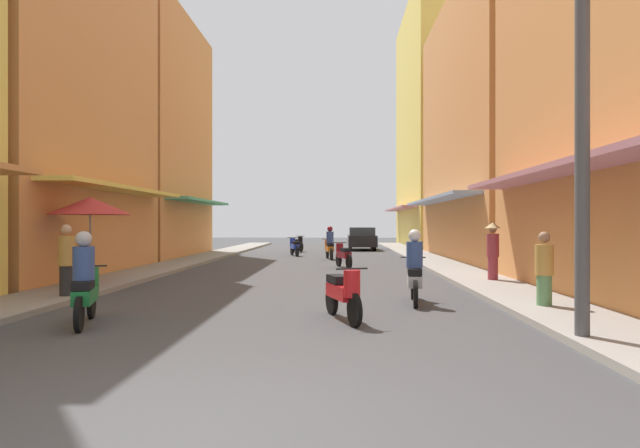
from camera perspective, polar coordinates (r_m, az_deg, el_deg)
name	(u,v)px	position (r m, az deg, el deg)	size (l,w,h in m)	color
ground_plane	(307,269)	(19.91, -1.42, -4.85)	(86.70, 86.70, 0.00)	#424244
sidewalk_left	(168,267)	(20.91, -16.11, -4.45)	(1.81, 47.41, 0.12)	gray
sidewalk_right	(449,268)	(20.28, 13.74, -4.59)	(1.81, 47.41, 0.12)	#9E9991
building_left_mid	(16,69)	(20.23, -29.96, 14.28)	(7.05, 9.35, 13.36)	#D88C4C
building_left_far	(132,138)	(28.41, -19.66, 8.70)	(7.05, 8.97, 11.95)	#D88C4C
building_right_mid	(512,128)	(26.24, 20.05, 9.70)	(7.05, 13.76, 12.21)	#D88C4C
building_right_far	(447,126)	(40.81, 13.55, 10.21)	(7.05, 13.77, 17.80)	#EFD159
motorbike_blue	(294,246)	(27.77, -2.79, -2.41)	(0.72, 1.75, 0.96)	black
motorbike_maroon	(343,255)	(20.36, 2.52, -3.32)	(0.73, 1.75, 0.96)	black
motorbike_green	(85,283)	(9.72, -23.98, -5.85)	(0.72, 1.75, 1.58)	black
motorbike_black	(297,244)	(31.30, -2.46, -2.13)	(0.75, 1.74, 0.96)	black
motorbike_orange	(329,245)	(25.02, 1.02, -2.23)	(0.59, 1.80, 1.58)	black
motorbike_red	(343,292)	(9.30, 2.53, -7.35)	(0.74, 1.74, 0.96)	black
motorbike_silver	(414,270)	(11.43, 10.13, -4.96)	(0.55, 1.81, 1.58)	black
parked_car	(362,238)	(34.08, 4.52, -1.56)	(1.77, 4.10, 1.45)	black
pedestrian_crossing	(66,263)	(12.87, -25.69, -3.79)	(0.34, 0.34, 1.68)	#262628
pedestrian_midway	(544,272)	(11.12, 23.04, -4.77)	(0.34, 0.34, 1.55)	#598C59
pedestrian_foreground	(493,249)	(15.66, 18.15, -2.60)	(0.44, 0.44, 1.73)	#99333F
vendor_umbrella	(90,206)	(14.79, -23.55, 1.80)	(2.06, 2.06, 2.38)	#99999E
utility_pole	(582,56)	(8.65, 26.45, 15.95)	(0.20, 1.20, 7.99)	#4C4C4F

